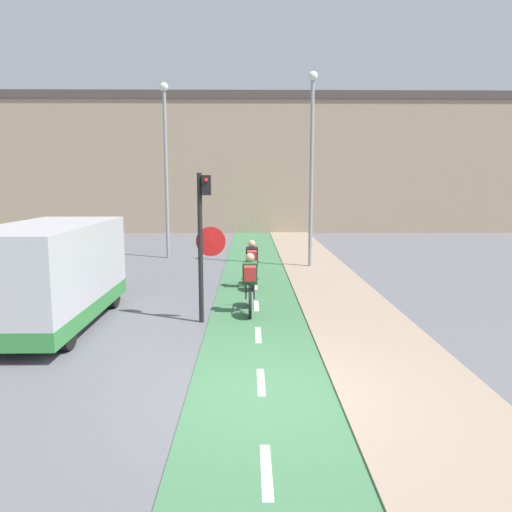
{
  "coord_description": "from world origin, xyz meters",
  "views": [
    {
      "loc": [
        -0.18,
        -7.11,
        3.18
      ],
      "look_at": [
        0.0,
        6.37,
        1.2
      ],
      "focal_mm": 35.0,
      "sensor_mm": 36.0,
      "label": 1
    }
  ],
  "objects_px": {
    "traffic_light_pole": "(204,232)",
    "cyclist_near": "(250,285)",
    "van": "(49,276)",
    "street_lamp_far": "(166,154)",
    "street_lamp_sidewalk": "(312,151)",
    "cyclist_far": "(252,265)"
  },
  "relations": [
    {
      "from": "street_lamp_sidewalk",
      "to": "van",
      "type": "xyz_separation_m",
      "value": [
        -6.75,
        -7.79,
        -3.23
      ]
    },
    {
      "from": "cyclist_near",
      "to": "street_lamp_far",
      "type": "bearing_deg",
      "value": 110.68
    },
    {
      "from": "street_lamp_far",
      "to": "street_lamp_sidewalk",
      "type": "xyz_separation_m",
      "value": [
        5.79,
        -2.48,
        -0.04
      ]
    },
    {
      "from": "van",
      "to": "cyclist_near",
      "type": "bearing_deg",
      "value": 12.96
    },
    {
      "from": "traffic_light_pole",
      "to": "cyclist_near",
      "type": "bearing_deg",
      "value": 36.52
    },
    {
      "from": "street_lamp_sidewalk",
      "to": "van",
      "type": "distance_m",
      "value": 10.8
    },
    {
      "from": "street_lamp_far",
      "to": "cyclist_near",
      "type": "bearing_deg",
      "value": -69.32
    },
    {
      "from": "traffic_light_pole",
      "to": "cyclist_near",
      "type": "height_order",
      "value": "traffic_light_pole"
    },
    {
      "from": "street_lamp_far",
      "to": "street_lamp_sidewalk",
      "type": "bearing_deg",
      "value": -23.17
    },
    {
      "from": "street_lamp_sidewalk",
      "to": "cyclist_far",
      "type": "bearing_deg",
      "value": -120.38
    },
    {
      "from": "traffic_light_pole",
      "to": "cyclist_near",
      "type": "xyz_separation_m",
      "value": [
        1.04,
        0.77,
        -1.38
      ]
    },
    {
      "from": "traffic_light_pole",
      "to": "street_lamp_far",
      "type": "relative_size",
      "value": 0.47
    },
    {
      "from": "traffic_light_pole",
      "to": "street_lamp_far",
      "type": "xyz_separation_m",
      "value": [
        -2.45,
        10.02,
        2.3
      ]
    },
    {
      "from": "van",
      "to": "street_lamp_far",
      "type": "bearing_deg",
      "value": 84.65
    },
    {
      "from": "traffic_light_pole",
      "to": "street_lamp_sidewalk",
      "type": "height_order",
      "value": "street_lamp_sidewalk"
    },
    {
      "from": "cyclist_far",
      "to": "van",
      "type": "relative_size",
      "value": 0.33
    },
    {
      "from": "street_lamp_far",
      "to": "cyclist_far",
      "type": "bearing_deg",
      "value": -60.53
    },
    {
      "from": "street_lamp_far",
      "to": "cyclist_near",
      "type": "xyz_separation_m",
      "value": [
        3.49,
        -9.25,
        -3.68
      ]
    },
    {
      "from": "traffic_light_pole",
      "to": "cyclist_near",
      "type": "distance_m",
      "value": 1.89
    },
    {
      "from": "street_lamp_sidewalk",
      "to": "cyclist_far",
      "type": "distance_m",
      "value": 5.73
    },
    {
      "from": "cyclist_near",
      "to": "van",
      "type": "relative_size",
      "value": 0.34
    },
    {
      "from": "street_lamp_sidewalk",
      "to": "cyclist_far",
      "type": "xyz_separation_m",
      "value": [
        -2.23,
        -3.81,
        -3.65
      ]
    }
  ]
}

